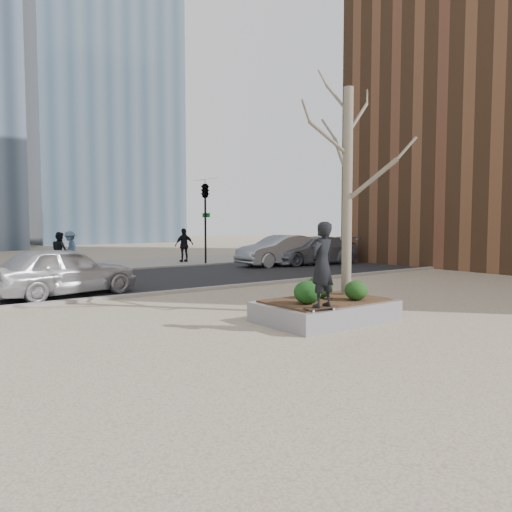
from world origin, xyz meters
TOP-DOWN VIEW (x-y plane):
  - ground at (0.00, 0.00)m, footprint 120.00×120.00m
  - street at (0.00, 10.00)m, footprint 60.00×8.00m
  - far_sidewalk at (0.00, 17.00)m, footprint 60.00×6.00m
  - planter at (1.00, 0.00)m, footprint 3.00×2.00m
  - planter_mulch at (1.00, 0.00)m, footprint 2.70×1.70m
  - sycamore_tree at (2.00, 0.30)m, footprint 2.80×2.80m
  - shrub_left at (0.26, -0.21)m, footprint 0.60×0.60m
  - shrub_middle at (1.07, 0.26)m, footprint 0.62×0.62m
  - shrub_right at (1.50, -0.48)m, footprint 0.53×0.53m
  - skateboard at (0.08, -0.83)m, footprint 0.80×0.29m
  - skateboarder at (0.08, -0.83)m, footprint 0.70×0.52m
  - police_car at (-2.80, 7.35)m, footprint 4.74×2.74m
  - car_silver at (9.12, 11.54)m, footprint 4.73×1.69m
  - car_third at (10.92, 11.09)m, footprint 5.29×2.76m
  - pedestrian_a at (-0.49, 16.25)m, footprint 0.77×0.94m
  - pedestrian_b at (0.26, 17.24)m, footprint 0.72×1.18m
  - pedestrian_c at (6.21, 16.41)m, footprint 1.11×0.50m
  - traffic_light_far at (6.50, 14.60)m, footprint 0.60×2.48m

SIDE VIEW (x-z plane):
  - ground at x=0.00m, z-range 0.00..0.00m
  - street at x=0.00m, z-range 0.00..0.02m
  - far_sidewalk at x=0.00m, z-range 0.00..0.02m
  - planter at x=1.00m, z-range 0.00..0.45m
  - planter_mulch at x=1.00m, z-range 0.45..0.49m
  - skateboard at x=0.08m, z-range 0.45..0.53m
  - shrub_right at x=1.50m, z-range 0.49..0.94m
  - shrub_left at x=0.26m, z-range 0.49..1.00m
  - car_third at x=10.92m, z-range 0.02..1.49m
  - shrub_middle at x=1.07m, z-range 0.49..1.02m
  - police_car at x=-2.80m, z-range 0.02..1.54m
  - car_silver at x=9.12m, z-range 0.02..1.57m
  - pedestrian_a at x=-0.49m, z-range 0.02..1.78m
  - pedestrian_b at x=0.26m, z-range 0.02..1.80m
  - pedestrian_c at x=6.21m, z-range 0.02..1.90m
  - skateboarder at x=0.08m, z-range 0.52..2.28m
  - traffic_light_far at x=6.50m, z-range 0.00..4.50m
  - sycamore_tree at x=2.00m, z-range 0.49..7.09m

